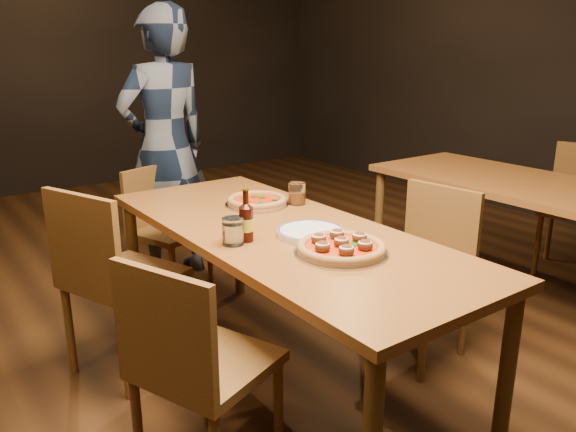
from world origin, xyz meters
TOP-DOWN VIEW (x-y plane):
  - ground at (0.00, 0.00)m, footprint 9.00×9.00m
  - table_main at (0.00, 0.00)m, footprint 0.80×2.00m
  - table_right at (1.70, -0.20)m, footprint 0.80×2.00m
  - chair_main_nw at (-0.56, -0.34)m, footprint 0.55×0.55m
  - chair_main_sw at (-0.54, 0.52)m, footprint 0.59×0.59m
  - chair_main_e at (0.67, -0.21)m, footprint 0.47×0.47m
  - chair_end at (-0.00, 1.20)m, footprint 0.50×0.50m
  - pizza_meatball at (0.01, -0.39)m, footprint 0.37×0.37m
  - pizza_margherita at (0.13, 0.39)m, footprint 0.32×0.32m
  - plate_stack at (0.04, -0.15)m, footprint 0.28×0.28m
  - beer_bottle at (-0.21, -0.05)m, footprint 0.06×0.06m
  - water_glass at (-0.28, -0.05)m, footprint 0.09×0.09m
  - amber_glass at (0.30, 0.29)m, footprint 0.09×0.09m
  - diner at (0.13, 1.50)m, footprint 0.70×0.51m

SIDE VIEW (x-z plane):
  - ground at x=0.00m, z-range 0.00..0.00m
  - chair_end at x=0.00m, z-range 0.00..0.84m
  - chair_main_e at x=0.67m, z-range 0.00..0.90m
  - chair_main_nw at x=-0.56m, z-range 0.00..0.90m
  - chair_main_sw at x=-0.54m, z-range 0.00..0.97m
  - table_main at x=0.00m, z-range 0.30..1.05m
  - table_right at x=1.70m, z-range 0.30..1.05m
  - plate_stack at x=0.04m, z-range 0.75..0.78m
  - pizza_margherita at x=0.13m, z-range 0.75..0.79m
  - pizza_meatball at x=0.01m, z-range 0.74..0.81m
  - amber_glass at x=0.30m, z-range 0.75..0.86m
  - water_glass at x=-0.28m, z-range 0.75..0.86m
  - beer_bottle at x=-0.21m, z-range 0.72..0.93m
  - diner at x=0.13m, z-range 0.00..1.78m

